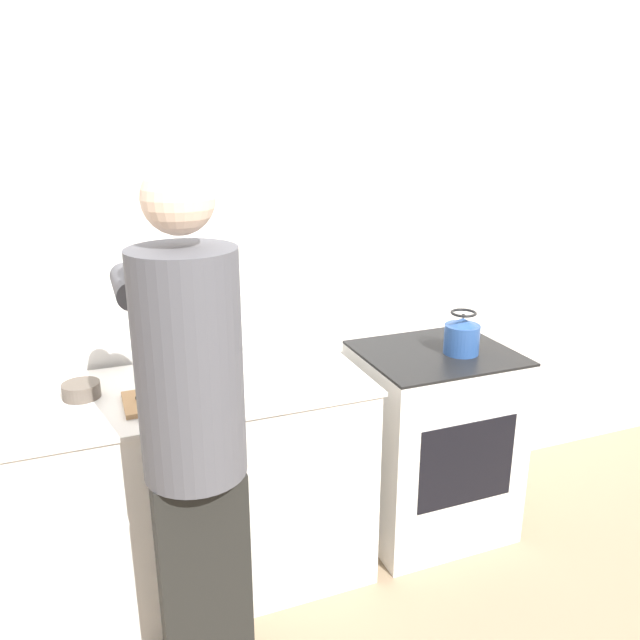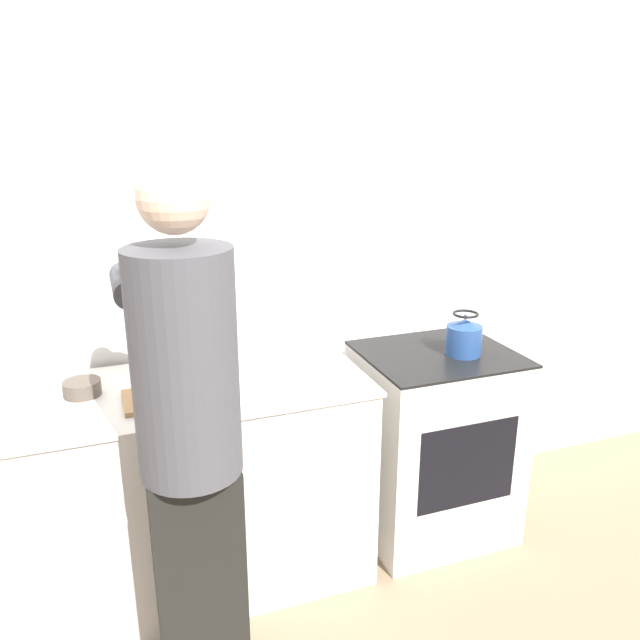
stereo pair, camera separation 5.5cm
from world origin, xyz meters
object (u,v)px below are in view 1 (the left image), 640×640
Objects in this scene: cutting_board at (169,398)px; knife at (160,395)px; bowl_prep at (81,390)px; kettle at (462,336)px; person at (193,431)px; oven at (431,441)px.

knife reaches higher than cutting_board.
knife is 1.35× the size of bowl_prep.
cutting_board is at bearing -179.35° from kettle.
bowl_prep is at bearing 118.30° from person.
bowl_prep reaches higher than oven.
kettle is at bearing 0.65° from cutting_board.
kettle reaches higher than knife.
person is 12.81× the size of bowl_prep.
cutting_board is at bearing -26.46° from bowl_prep.
person is 0.68m from bowl_prep.
bowl_prep is (-1.62, 0.14, -0.06)m from kettle.
oven is 4.77× the size of knife.
person is 5.44× the size of cutting_board.
person is 9.49× the size of knife.
oven is 6.43× the size of bowl_prep.
oven is at bearing 149.96° from kettle.
person is at bearing -88.26° from cutting_board.
knife is at bearing -25.79° from bowl_prep.
kettle is (1.34, -0.00, 0.07)m from knife.
knife is 0.31m from bowl_prep.
person reaches higher than knife.
cutting_board is at bearing -37.82° from knife.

